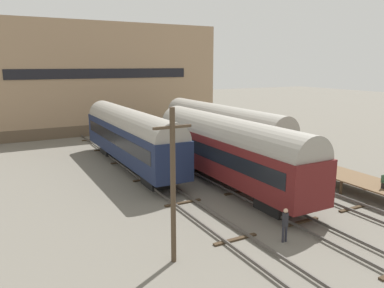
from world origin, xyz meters
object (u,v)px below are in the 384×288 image
train_car_navy (130,134)px  train_car_green (221,128)px  person_worker (285,222)px  utility_pole (173,184)px  train_car_maroon (227,147)px

train_car_navy → train_car_green: size_ratio=0.96×
person_worker → utility_pole: utility_pole is taller
train_car_navy → utility_pole: utility_pole is taller
person_worker → utility_pole: (-5.85, 0.97, 2.65)m
person_worker → train_car_maroon: bearing=74.8°
utility_pole → train_car_green: bearing=51.2°
person_worker → train_car_navy: bearing=96.9°
train_car_navy → train_car_maroon: (4.58, -8.41, 0.00)m
train_car_green → utility_pole: utility_pole is taller
train_car_maroon → utility_pole: 11.64m
train_car_green → utility_pole: 20.63m
train_car_maroon → train_car_navy: bearing=118.6°
utility_pole → train_car_maroon: bearing=44.3°
train_car_maroon → train_car_green: bearing=60.1°
train_car_navy → train_car_green: train_car_navy is taller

